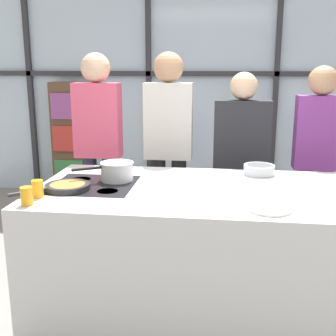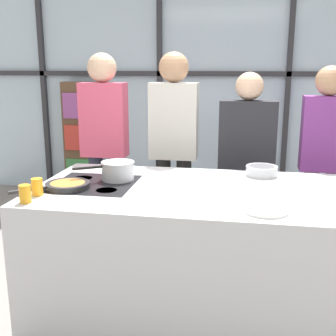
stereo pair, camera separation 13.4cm
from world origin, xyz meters
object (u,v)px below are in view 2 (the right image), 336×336
at_px(spectator_center_right, 246,159).
at_px(spectator_far_right, 324,154).
at_px(saucepan, 118,170).
at_px(mixing_bowl, 262,170).
at_px(white_plate, 265,210).
at_px(spectator_far_left, 104,139).
at_px(juice_glass_far, 37,187).
at_px(juice_glass_near, 25,194).
at_px(spectator_center_left, 174,141).
at_px(frying_pan, 66,185).

height_order(spectator_center_right, spectator_far_right, spectator_far_right).
distance_m(spectator_center_right, spectator_far_right, 0.61).
bearing_deg(spectator_center_right, saucepan, 44.01).
bearing_deg(mixing_bowl, white_plate, -90.69).
bearing_deg(spectator_center_right, spectator_far_left, 0.00).
bearing_deg(juice_glass_far, juice_glass_near, -90.00).
bearing_deg(spectator_center_left, white_plate, 118.23).
height_order(spectator_far_left, spectator_center_right, spectator_far_left).
bearing_deg(frying_pan, spectator_center_left, 65.17).
height_order(white_plate, juice_glass_near, juice_glass_near).
distance_m(spectator_far_right, saucepan, 1.67).
bearing_deg(spectator_center_right, mixing_bowl, 100.66).
height_order(spectator_center_right, white_plate, spectator_center_right).
bearing_deg(spectator_center_left, juice_glass_far, 63.92).
bearing_deg(spectator_far_left, saucepan, 113.85).
bearing_deg(spectator_center_right, white_plate, 94.07).
distance_m(spectator_far_left, frying_pan, 1.08).
relative_size(saucepan, white_plate, 1.56).
xyz_separation_m(spectator_far_right, juice_glass_near, (-1.81, -1.38, -0.01)).
distance_m(spectator_far_left, juice_glass_far, 1.24).
height_order(spectator_far_left, spectator_center_left, spectator_center_left).
relative_size(spectator_center_left, frying_pan, 4.29).
relative_size(spectator_far_right, saucepan, 4.42).
xyz_separation_m(spectator_far_left, spectator_center_left, (0.60, -0.00, 0.00)).
bearing_deg(juice_glass_near, saucepan, 56.98).
relative_size(spectator_center_right, frying_pan, 3.90).
bearing_deg(mixing_bowl, saucepan, -163.56).
relative_size(saucepan, juice_glass_far, 3.67).
distance_m(spectator_center_right, juice_glass_near, 1.83).
distance_m(spectator_far_right, juice_glass_near, 2.28).
xyz_separation_m(saucepan, white_plate, (0.94, -0.48, -0.06)).
relative_size(spectator_center_right, juice_glass_far, 15.72).
bearing_deg(spectator_far_right, spectator_center_left, 0.00).
relative_size(spectator_far_left, white_plate, 7.31).
distance_m(spectator_far_right, juice_glass_far, 2.20).
bearing_deg(spectator_center_left, spectator_far_left, -0.00).
xyz_separation_m(spectator_far_left, juice_glass_near, (-0.00, -1.38, -0.08)).
xyz_separation_m(spectator_center_right, juice_glass_near, (-1.21, -1.38, 0.05)).
height_order(spectator_center_left, white_plate, spectator_center_left).
xyz_separation_m(white_plate, juice_glass_near, (-1.30, -0.08, 0.04)).
relative_size(spectator_center_right, mixing_bowl, 7.32).
height_order(juice_glass_near, juice_glass_far, same).
bearing_deg(spectator_far_left, mixing_bowl, 157.65).
relative_size(frying_pan, juice_glass_near, 4.03).
xyz_separation_m(frying_pan, juice_glass_far, (-0.11, -0.16, 0.03)).
distance_m(spectator_far_left, juice_glass_near, 1.38).
bearing_deg(juice_glass_near, spectator_far_left, 89.97).
bearing_deg(frying_pan, spectator_far_left, 95.76).
bearing_deg(frying_pan, spectator_far_right, 32.17).
bearing_deg(spectator_far_left, spectator_center_left, 180.00).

